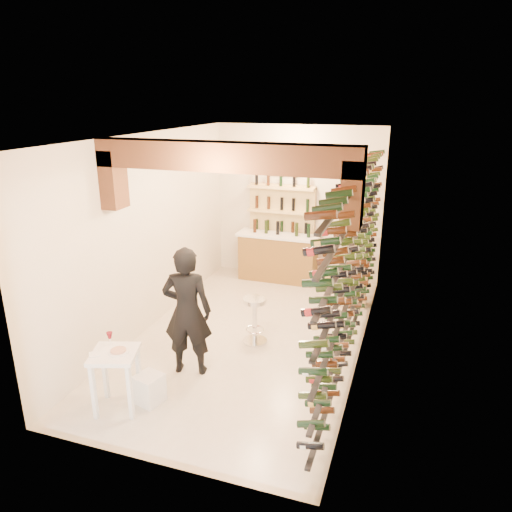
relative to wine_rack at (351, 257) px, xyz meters
The scene contains 11 objects.
ground 2.18m from the wine_rack, behind, with size 6.00×6.00×0.00m, color beige.
room_shell 1.70m from the wine_rack, behind, with size 3.52×6.02×3.21m.
wine_rack is the anchor object (origin of this frame).
back_counter 3.38m from the wine_rack, 124.66° to the left, with size 1.70×0.62×1.29m.
back_shelving 3.44m from the wine_rack, 122.37° to the left, with size 1.40×0.31×2.73m.
tasting_table 3.49m from the wine_rack, 137.43° to the right, with size 0.68×0.68×0.95m.
white_stool 3.28m from the wine_rack, 136.64° to the right, with size 0.31×0.31×0.39m, color white.
person 2.44m from the wine_rack, 148.80° to the right, with size 0.68×0.45×1.85m, color black.
chrome_barstool 1.80m from the wine_rack, behind, with size 0.39×0.39×0.75m.
crate_lower 2.31m from the wine_rack, 94.11° to the left, with size 0.47×0.33×0.28m, color tan.
crate_upper 2.15m from the wine_rack, 94.11° to the left, with size 0.44×0.30×0.26m, color tan.
Camera 1 is at (2.32, -6.61, 3.74)m, focal length 33.71 mm.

